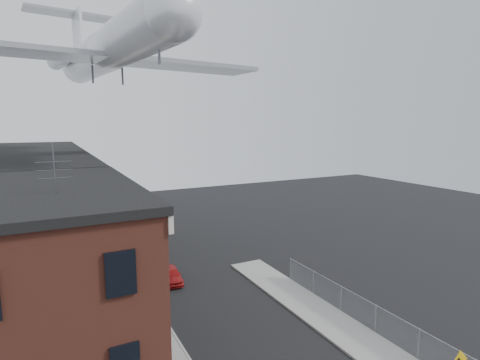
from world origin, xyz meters
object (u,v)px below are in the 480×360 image
(airplane, at_px, (108,50))
(car_mid, at_px, (137,261))
(utility_pole, at_px, (122,233))
(car_near, at_px, (172,275))
(car_far, at_px, (114,226))
(street_tree, at_px, (107,219))

(airplane, bearing_deg, car_mid, 12.61)
(utility_pole, distance_m, car_near, 5.57)
(utility_pole, distance_m, airplane, 14.61)
(car_near, bearing_deg, car_far, 101.63)
(utility_pole, xyz_separation_m, car_mid, (2.00, 4.67, -4.13))
(car_mid, relative_size, car_far, 0.89)
(car_far, xyz_separation_m, airplane, (-1.75, -13.49, 18.10))
(utility_pole, distance_m, car_mid, 6.55)
(airplane, bearing_deg, utility_pole, -94.51)
(car_mid, height_order, airplane, airplane)
(street_tree, relative_size, car_far, 1.41)
(utility_pole, height_order, car_far, utility_pole)
(car_near, distance_m, car_far, 17.70)
(utility_pole, distance_m, street_tree, 10.00)
(car_near, bearing_deg, car_mid, 117.88)
(car_near, distance_m, airplane, 18.82)
(car_mid, bearing_deg, car_far, 91.94)
(utility_pole, relative_size, car_near, 2.55)
(car_near, relative_size, car_mid, 1.07)
(car_near, height_order, car_far, car_near)
(car_mid, distance_m, airplane, 18.17)
(street_tree, bearing_deg, car_mid, -72.33)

